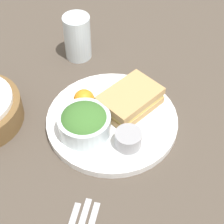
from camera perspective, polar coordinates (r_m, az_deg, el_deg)
The scene contains 7 objects.
ground_plane at distance 0.86m, azimuth 0.00°, elevation -1.66°, with size 4.00×4.00×0.00m, color #4C4238.
plate at distance 0.86m, azimuth 0.00°, elevation -1.29°, with size 0.30×0.30×0.02m, color white.
sandwich at distance 0.86m, azimuth 2.77°, elevation 1.86°, with size 0.15×0.12×0.05m.
salad_bowl at distance 0.81m, azimuth -4.26°, elevation -1.56°, with size 0.12×0.12×0.06m.
dressing_cup at distance 0.79m, azimuth 2.49°, elevation -4.15°, with size 0.06×0.06×0.04m, color #99999E.
orange_wedge at distance 0.86m, azimuth -4.28°, elevation 1.90°, with size 0.05×0.05×0.05m, color orange.
drink_glass at distance 1.00m, azimuth -5.29°, elevation 11.29°, with size 0.07×0.07×0.12m, color silver.
Camera 1 is at (-0.46, -0.31, 0.66)m, focal length 60.00 mm.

